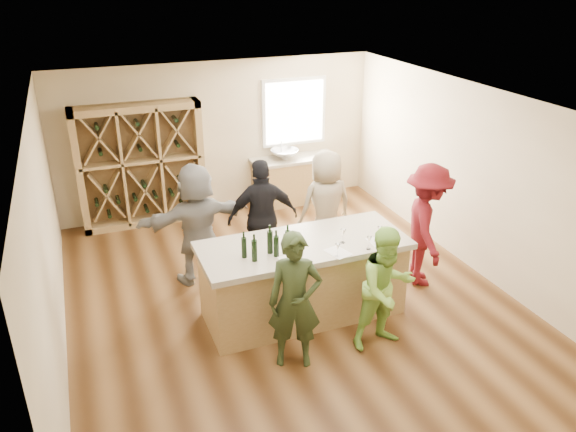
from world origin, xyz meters
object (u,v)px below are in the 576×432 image
object	(u,v)px
person_server	(426,225)
person_far_left	(197,224)
sink	(285,154)
wine_bottle_e	(288,241)
person_far_right	(326,206)
wine_bottle_d	(276,246)
wine_bottle_c	(270,242)
wine_bottle_a	(244,248)
wine_bottle_b	(254,251)
tasting_counter_base	(303,281)
person_far_mid	(263,218)
person_near_right	(386,289)
wine_rack	(141,166)
person_near_left	(295,301)

from	to	relation	value
person_server	person_far_left	distance (m)	3.32
sink	person_far_left	xyz separation A→B (m)	(-2.24, -2.28, -0.10)
wine_bottle_e	person_far_right	world-z (taller)	person_far_right
wine_bottle_d	wine_bottle_c	bearing A→B (deg)	111.45
wine_bottle_e	person_far_left	distance (m)	1.79
wine_bottle_d	wine_bottle_e	distance (m)	0.19
wine_bottle_c	person_far_right	bearing A→B (deg)	45.47
sink	wine_bottle_a	bearing A→B (deg)	-117.58
sink	wine_bottle_b	bearing A→B (deg)	-115.76
tasting_counter_base	person_far_left	size ratio (longest dim) A/B	1.42
wine_bottle_c	person_far_mid	xyz separation A→B (m)	(0.38, 1.40, -0.33)
person_server	tasting_counter_base	bearing A→B (deg)	116.42
wine_bottle_b	person_near_right	distance (m)	1.66
wine_rack	wine_bottle_c	world-z (taller)	wine_rack
wine_rack	wine_bottle_c	bearing A→B (deg)	-74.95
wine_bottle_a	person_near_right	world-z (taller)	person_near_right
person_near_right	person_far_mid	size ratio (longest dim) A/B	0.88
sink	person_far_mid	size ratio (longest dim) A/B	0.30
wine_bottle_b	wine_bottle_d	size ratio (longest dim) A/B	1.02
person_far_mid	tasting_counter_base	bearing A→B (deg)	101.85
person_near_left	person_far_left	xyz separation A→B (m)	(-0.60, 2.33, 0.07)
wine_bottle_e	person_far_mid	world-z (taller)	person_far_mid
wine_bottle_d	wine_rack	bearing A→B (deg)	105.23
person_far_mid	wine_rack	bearing A→B (deg)	-53.43
wine_bottle_b	person_far_left	size ratio (longest dim) A/B	0.15
wine_bottle_e	person_near_left	bearing A→B (deg)	-105.26
person_server	wine_bottle_a	bearing A→B (deg)	117.21
person_far_left	person_server	bearing A→B (deg)	152.00
tasting_counter_base	wine_bottle_e	xyz separation A→B (m)	(-0.28, -0.14, 0.72)
tasting_counter_base	wine_bottle_e	size ratio (longest dim) A/B	9.25
wine_bottle_c	person_near_left	bearing A→B (deg)	-89.04
wine_rack	person_near_left	bearing A→B (deg)	-77.27
person_far_right	wine_rack	bearing A→B (deg)	-45.32
sink	person_near_left	size ratio (longest dim) A/B	0.32
wine_bottle_c	person_near_right	bearing A→B (deg)	-36.58
person_near_right	person_server	size ratio (longest dim) A/B	0.87
sink	person_far_right	world-z (taller)	person_far_right
wine_bottle_a	wine_bottle_b	xyz separation A→B (m)	(0.09, -0.13, 0.01)
sink	tasting_counter_base	distance (m)	3.92
wine_bottle_a	wine_bottle_e	xyz separation A→B (m)	(0.55, -0.04, 0.01)
wine_rack	wine_bottle_b	bearing A→B (deg)	-78.71
wine_bottle_c	person_far_right	xyz separation A→B (m)	(1.45, 1.47, -0.33)
tasting_counter_base	person_near_left	size ratio (longest dim) A/B	1.53
person_far_mid	wine_bottle_e	bearing A→B (deg)	90.31
person_far_left	wine_bottle_d	bearing A→B (deg)	105.54
wine_bottle_b	wine_bottle_e	world-z (taller)	wine_bottle_e
wine_bottle_c	wine_bottle_d	xyz separation A→B (m)	(0.04, -0.11, -0.01)
tasting_counter_base	person_far_left	world-z (taller)	person_far_left
person_far_right	person_far_left	xyz separation A→B (m)	(-2.04, 0.06, 0.02)
tasting_counter_base	person_near_left	bearing A→B (deg)	-118.25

